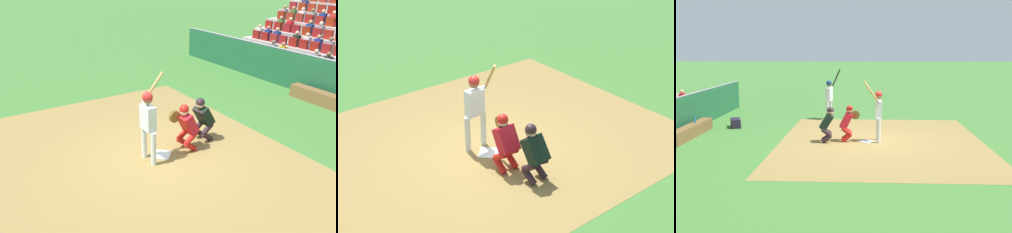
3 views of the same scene
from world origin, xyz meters
TOP-DOWN VIEW (x-y plane):
  - ground_plane at (0.00, 0.00)m, footprint 160.00×160.00m
  - infield_dirt_patch at (0.00, 0.50)m, footprint 9.29×7.09m
  - home_plate_marker at (0.00, 0.00)m, footprint 0.62×0.62m
  - batter_at_plate at (-0.06, 0.39)m, footprint 0.59×0.66m
  - catcher_crouching at (-0.08, -0.67)m, footprint 0.47×0.72m
  - home_plate_umpire at (0.12, -1.36)m, footprint 0.49×0.53m

SIDE VIEW (x-z plane):
  - ground_plane at x=0.00m, z-range 0.00..0.00m
  - infield_dirt_patch at x=0.00m, z-range 0.00..0.01m
  - home_plate_marker at x=0.00m, z-range 0.01..0.02m
  - home_plate_umpire at x=0.12m, z-range 0.06..1.31m
  - catcher_crouching at x=-0.08m, z-range 0.07..1.35m
  - batter_at_plate at x=-0.06m, z-range 0.03..2.16m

